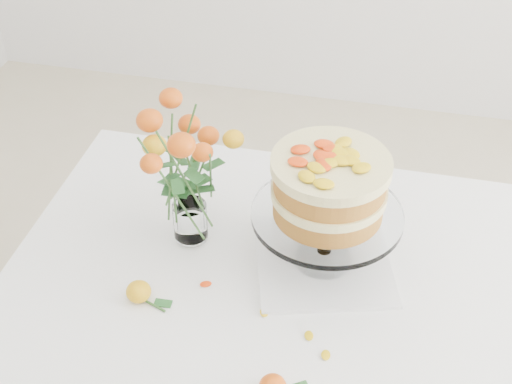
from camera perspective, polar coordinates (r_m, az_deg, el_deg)
table at (r=1.61m, az=5.66°, el=-9.65°), size 1.43×0.93×0.76m
napkin at (r=1.60m, az=5.40°, el=-5.54°), size 0.36×0.36×0.01m
cake_stand at (r=1.46m, az=5.85°, el=-0.02°), size 0.32×0.32×0.29m
rose_vase at (r=1.51m, az=-5.67°, el=2.73°), size 0.30×0.30×0.39m
loose_rose_near at (r=1.52m, az=-9.36°, el=-7.88°), size 0.09×0.05×0.05m
stray_petal_a at (r=1.49m, az=0.67°, el=-9.61°), size 0.03×0.02×0.00m
stray_petal_b at (r=1.45m, az=4.25°, el=-11.40°), size 0.03×0.02×0.00m
stray_petal_c at (r=1.43m, az=5.60°, el=-12.86°), size 0.03×0.02×0.00m
stray_petal_d at (r=1.55m, az=-4.05°, el=-7.37°), size 0.03×0.02×0.00m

